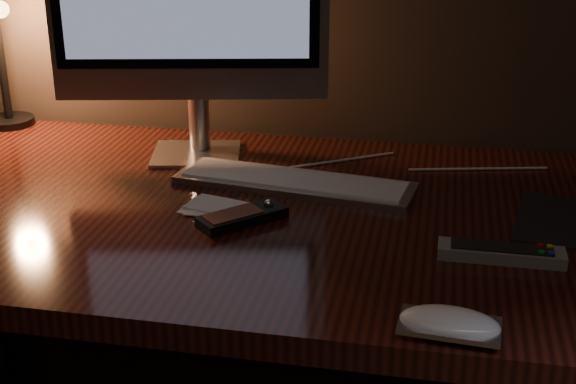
% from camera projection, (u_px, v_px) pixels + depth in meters
% --- Properties ---
extents(desk, '(1.60, 0.75, 0.75)m').
position_uv_depth(desk, '(274.00, 258.00, 1.43)').
color(desk, '#3B130D').
rests_on(desk, ground).
extents(keyboard, '(0.43, 0.17, 0.02)m').
position_uv_depth(keyboard, '(294.00, 182.00, 1.40)').
color(keyboard, silver).
rests_on(keyboard, desk).
extents(mouse, '(0.12, 0.07, 0.02)m').
position_uv_depth(mouse, '(449.00, 327.00, 0.95)').
color(mouse, white).
rests_on(mouse, desk).
extents(media_remote, '(0.14, 0.14, 0.03)m').
position_uv_depth(media_remote, '(242.00, 216.00, 1.26)').
color(media_remote, black).
rests_on(media_remote, desk).
extents(tv_remote, '(0.18, 0.04, 0.02)m').
position_uv_depth(tv_remote, '(501.00, 253.00, 1.14)').
color(tv_remote, gray).
rests_on(tv_remote, desk).
extents(papers, '(0.12, 0.09, 0.01)m').
position_uv_depth(papers, '(217.00, 208.00, 1.31)').
color(papers, white).
rests_on(papers, desk).
extents(cable, '(0.50, 0.20, 0.00)m').
position_uv_depth(cable, '(402.00, 167.00, 1.48)').
color(cable, white).
rests_on(cable, desk).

